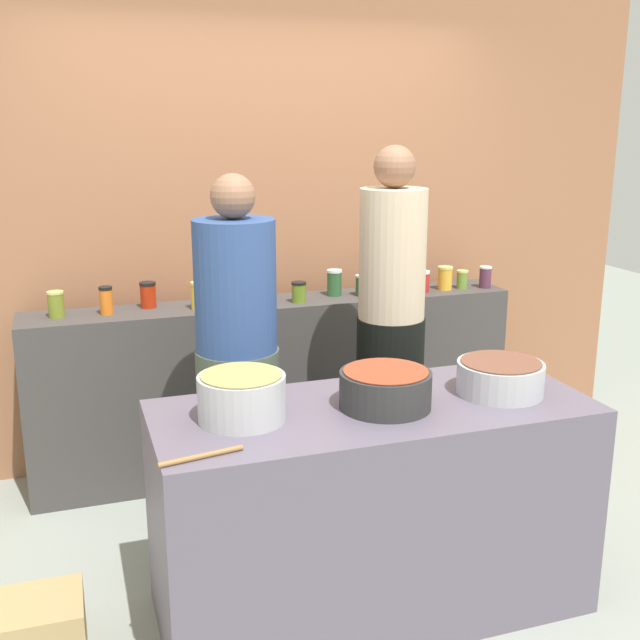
{
  "coord_description": "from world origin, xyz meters",
  "views": [
    {
      "loc": [
        -1.08,
        -2.86,
        1.93
      ],
      "look_at": [
        0.0,
        0.35,
        1.05
      ],
      "focal_mm": 43.03,
      "sensor_mm": 36.0,
      "label": 1
    }
  ],
  "objects_px": {
    "preserve_jar_0": "(56,304)",
    "preserve_jar_4": "(216,295)",
    "preserve_jar_7": "(299,292)",
    "cooking_pot_center": "(385,389)",
    "cook_in_cap": "(390,352)",
    "bread_crate": "(18,638)",
    "preserve_jar_5": "(246,292)",
    "preserve_jar_11": "(422,281)",
    "preserve_jar_9": "(363,285)",
    "preserve_jar_13": "(462,279)",
    "cook_with_tongs": "(238,385)",
    "preserve_jar_6": "(265,289)",
    "preserve_jar_12": "(445,278)",
    "preserve_jar_3": "(198,295)",
    "wooden_spoon": "(201,456)",
    "cooking_pot_right": "(500,378)",
    "preserve_jar_10": "(380,282)",
    "preserve_jar_8": "(334,283)",
    "cooking_pot_left": "(242,397)",
    "preserve_jar_2": "(148,295)",
    "preserve_jar_1": "(106,300)",
    "preserve_jar_14": "(485,277)"
  },
  "relations": [
    {
      "from": "preserve_jar_5",
      "to": "preserve_jar_6",
      "type": "height_order",
      "value": "preserve_jar_6"
    },
    {
      "from": "preserve_jar_5",
      "to": "preserve_jar_11",
      "type": "xyz_separation_m",
      "value": [
        1.03,
        -0.05,
        0.0
      ]
    },
    {
      "from": "preserve_jar_2",
      "to": "preserve_jar_5",
      "type": "relative_size",
      "value": 1.18
    },
    {
      "from": "preserve_jar_11",
      "to": "cooking_pot_left",
      "type": "xyz_separation_m",
      "value": [
        -1.37,
        -1.33,
        -0.08
      ]
    },
    {
      "from": "preserve_jar_12",
      "to": "bread_crate",
      "type": "height_order",
      "value": "preserve_jar_12"
    },
    {
      "from": "bread_crate",
      "to": "preserve_jar_3",
      "type": "bearing_deg",
      "value": 55.07
    },
    {
      "from": "preserve_jar_3",
      "to": "preserve_jar_4",
      "type": "distance_m",
      "value": 0.11
    },
    {
      "from": "preserve_jar_2",
      "to": "preserve_jar_9",
      "type": "height_order",
      "value": "preserve_jar_2"
    },
    {
      "from": "preserve_jar_7",
      "to": "preserve_jar_12",
      "type": "xyz_separation_m",
      "value": [
        0.91,
        0.04,
        0.01
      ]
    },
    {
      "from": "preserve_jar_5",
      "to": "preserve_jar_9",
      "type": "bearing_deg",
      "value": -2.9
    },
    {
      "from": "preserve_jar_3",
      "to": "preserve_jar_6",
      "type": "relative_size",
      "value": 1.07
    },
    {
      "from": "preserve_jar_11",
      "to": "preserve_jar_2",
      "type": "bearing_deg",
      "value": 175.73
    },
    {
      "from": "cooking_pot_right",
      "to": "wooden_spoon",
      "type": "distance_m",
      "value": 1.27
    },
    {
      "from": "wooden_spoon",
      "to": "preserve_jar_5",
      "type": "bearing_deg",
      "value": 71.82
    },
    {
      "from": "cook_with_tongs",
      "to": "preserve_jar_6",
      "type": "bearing_deg",
      "value": 66.7
    },
    {
      "from": "preserve_jar_9",
      "to": "cooking_pot_center",
      "type": "distance_m",
      "value": 1.48
    },
    {
      "from": "preserve_jar_2",
      "to": "wooden_spoon",
      "type": "relative_size",
      "value": 0.47
    },
    {
      "from": "preserve_jar_6",
      "to": "cook_in_cap",
      "type": "distance_m",
      "value": 0.84
    },
    {
      "from": "preserve_jar_10",
      "to": "preserve_jar_13",
      "type": "distance_m",
      "value": 0.49
    },
    {
      "from": "preserve_jar_1",
      "to": "preserve_jar_14",
      "type": "distance_m",
      "value": 2.17
    },
    {
      "from": "cooking_pot_right",
      "to": "wooden_spoon",
      "type": "relative_size",
      "value": 1.2
    },
    {
      "from": "preserve_jar_0",
      "to": "preserve_jar_8",
      "type": "distance_m",
      "value": 1.49
    },
    {
      "from": "cooking_pot_right",
      "to": "cook_with_tongs",
      "type": "xyz_separation_m",
      "value": [
        -0.92,
        0.68,
        -0.16
      ]
    },
    {
      "from": "preserve_jar_0",
      "to": "preserve_jar_8",
      "type": "height_order",
      "value": "preserve_jar_8"
    },
    {
      "from": "preserve_jar_4",
      "to": "cooking_pot_center",
      "type": "height_order",
      "value": "preserve_jar_4"
    },
    {
      "from": "preserve_jar_7",
      "to": "preserve_jar_0",
      "type": "bearing_deg",
      "value": 176.29
    },
    {
      "from": "preserve_jar_3",
      "to": "preserve_jar_14",
      "type": "distance_m",
      "value": 1.7
    },
    {
      "from": "preserve_jar_0",
      "to": "preserve_jar_11",
      "type": "bearing_deg",
      "value": -1.63
    },
    {
      "from": "preserve_jar_13",
      "to": "cooking_pot_left",
      "type": "bearing_deg",
      "value": -140.64
    },
    {
      "from": "preserve_jar_4",
      "to": "cooking_pot_center",
      "type": "xyz_separation_m",
      "value": [
        0.37,
        -1.42,
        -0.09
      ]
    },
    {
      "from": "preserve_jar_9",
      "to": "cooking_pot_right",
      "type": "bearing_deg",
      "value": -88.64
    },
    {
      "from": "preserve_jar_4",
      "to": "preserve_jar_11",
      "type": "bearing_deg",
      "value": -1.89
    },
    {
      "from": "preserve_jar_1",
      "to": "preserve_jar_11",
      "type": "relative_size",
      "value": 1.17
    },
    {
      "from": "preserve_jar_10",
      "to": "preserve_jar_13",
      "type": "bearing_deg",
      "value": -10.63
    },
    {
      "from": "cooking_pot_right",
      "to": "preserve_jar_6",
      "type": "bearing_deg",
      "value": 112.51
    },
    {
      "from": "cook_with_tongs",
      "to": "preserve_jar_0",
      "type": "bearing_deg",
      "value": 134.84
    },
    {
      "from": "preserve_jar_0",
      "to": "preserve_jar_1",
      "type": "bearing_deg",
      "value": -4.79
    },
    {
      "from": "preserve_jar_6",
      "to": "preserve_jar_12",
      "type": "height_order",
      "value": "preserve_jar_12"
    },
    {
      "from": "cook_in_cap",
      "to": "bread_crate",
      "type": "xyz_separation_m",
      "value": [
        -1.74,
        -0.69,
        -0.71
      ]
    },
    {
      "from": "preserve_jar_5",
      "to": "preserve_jar_13",
      "type": "distance_m",
      "value": 1.29
    },
    {
      "from": "wooden_spoon",
      "to": "cook_with_tongs",
      "type": "distance_m",
      "value": 0.98
    },
    {
      "from": "preserve_jar_12",
      "to": "cooking_pot_center",
      "type": "relative_size",
      "value": 0.39
    },
    {
      "from": "preserve_jar_3",
      "to": "preserve_jar_8",
      "type": "relative_size",
      "value": 0.98
    },
    {
      "from": "preserve_jar_9",
      "to": "preserve_jar_13",
      "type": "distance_m",
      "value": 0.63
    },
    {
      "from": "preserve_jar_10",
      "to": "bread_crate",
      "type": "xyz_separation_m",
      "value": [
        -1.99,
        -1.42,
        -0.89
      ]
    },
    {
      "from": "preserve_jar_4",
      "to": "preserve_jar_7",
      "type": "xyz_separation_m",
      "value": [
        0.44,
        -0.06,
        -0.0
      ]
    },
    {
      "from": "preserve_jar_0",
      "to": "preserve_jar_4",
      "type": "distance_m",
      "value": 0.81
    },
    {
      "from": "preserve_jar_9",
      "to": "preserve_jar_3",
      "type": "bearing_deg",
      "value": -178.62
    },
    {
      "from": "preserve_jar_2",
      "to": "cooking_pot_right",
      "type": "bearing_deg",
      "value": -51.02
    },
    {
      "from": "preserve_jar_3",
      "to": "cook_in_cap",
      "type": "distance_m",
      "value": 1.05
    }
  ]
}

